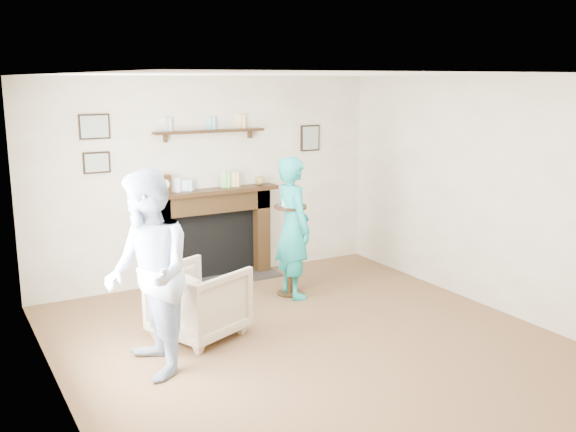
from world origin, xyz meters
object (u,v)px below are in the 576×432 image
object	(u,v)px
armchair	(200,335)
woman	(293,295)
man	(153,372)
pedestal_table	(290,232)

from	to	relation	value
armchair	woman	world-z (taller)	woman
man	woman	distance (m)	2.34
armchair	pedestal_table	world-z (taller)	pedestal_table
pedestal_table	man	bearing A→B (deg)	-149.66
man	armchair	bearing A→B (deg)	133.04
man	woman	size ratio (longest dim) A/B	1.08
woman	pedestal_table	xyz separation A→B (m)	(-0.00, 0.06, 0.75)
woman	man	bearing A→B (deg)	121.87
armchair	man	bearing A→B (deg)	107.18
man	woman	bearing A→B (deg)	121.93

